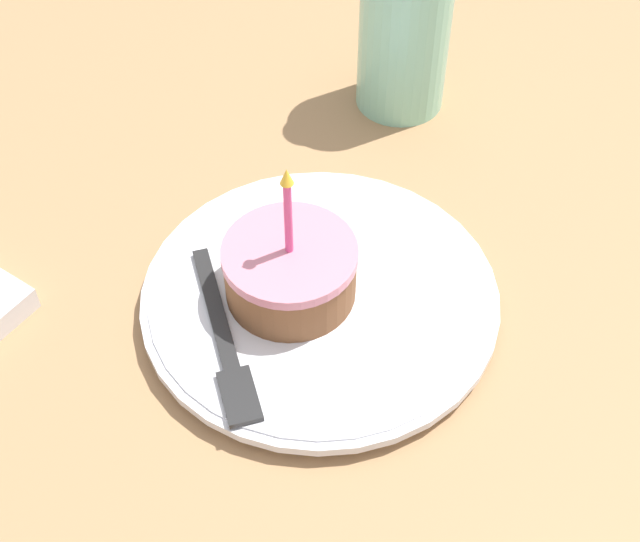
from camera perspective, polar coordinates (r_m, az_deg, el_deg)
ground_plane at (r=0.72m, az=-0.60°, el=-2.02°), size 2.40×2.40×0.04m
plate at (r=0.68m, az=0.00°, el=-1.75°), size 0.27×0.27×0.02m
cake_slice at (r=0.66m, az=-1.70°, el=-0.09°), size 0.10×0.10×0.12m
fork at (r=0.64m, az=-6.08°, el=-4.68°), size 0.12×0.14×0.00m
bottle at (r=0.83m, az=5.47°, el=15.47°), size 0.08×0.08×0.21m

